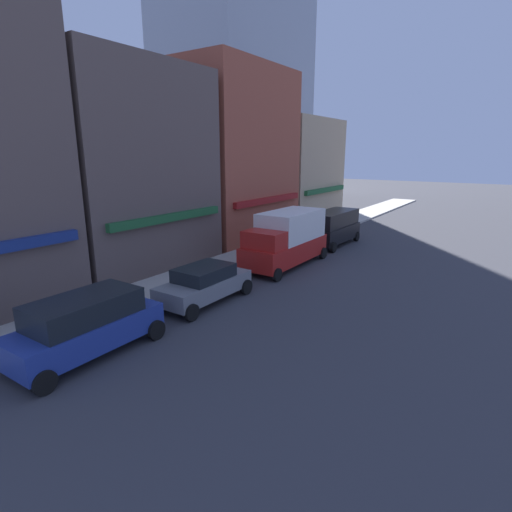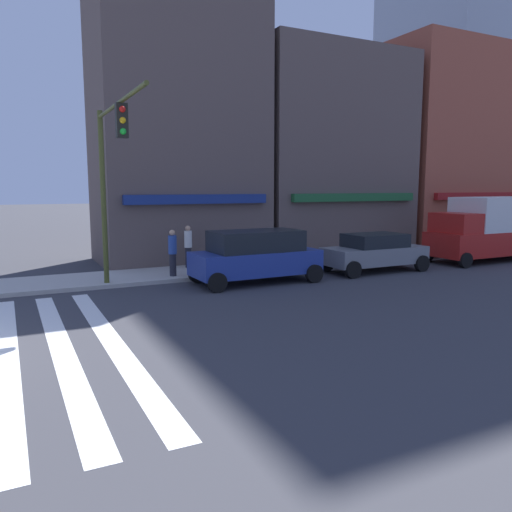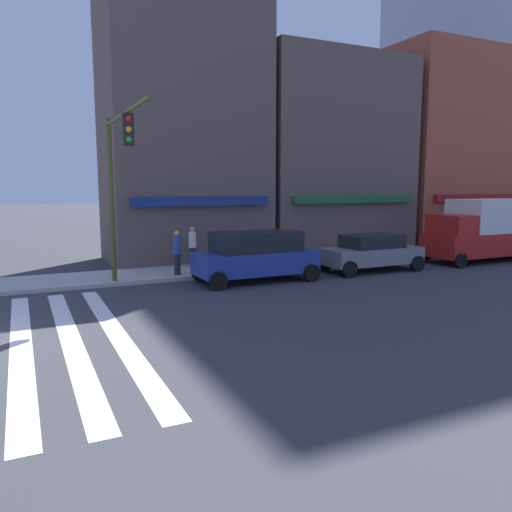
{
  "view_description": "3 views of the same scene",
  "coord_description": "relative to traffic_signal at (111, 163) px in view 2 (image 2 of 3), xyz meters",
  "views": [
    {
      "loc": [
        3.95,
        -6.12,
        6.2
      ],
      "look_at": [
        19.97,
        4.7,
        1.2
      ],
      "focal_mm": 28.0,
      "sensor_mm": 36.0,
      "label": 1
    },
    {
      "loc": [
        2.35,
        -11.53,
        3.52
      ],
      "look_at": [
        10.5,
        4.7,
        1.0
      ],
      "focal_mm": 35.0,
      "sensor_mm": 36.0,
      "label": 2
    },
    {
      "loc": [
        2.32,
        -12.53,
        3.68
      ],
      "look_at": [
        10.5,
        4.7,
        1.0
      ],
      "focal_mm": 35.0,
      "sensor_mm": 36.0,
      "label": 3
    }
  ],
  "objects": [
    {
      "name": "storefront_row",
      "position": [
        17.23,
        6.67,
        1.57
      ],
      "size": [
        35.69,
        5.3,
        14.15
      ],
      "color": "brown",
      "rests_on": "ground_plane"
    },
    {
      "name": "traffic_signal",
      "position": [
        0.0,
        0.0,
        0.0
      ],
      "size": [
        0.32,
        6.33,
        6.09
      ],
      "color": "#474C1E",
      "rests_on": "ground_plane"
    },
    {
      "name": "pedestrian_white_shirt",
      "position": [
        3.71,
        3.48,
        -3.2
      ],
      "size": [
        0.32,
        0.32,
        1.77
      ],
      "rotation": [
        0.0,
        0.0,
        5.68
      ],
      "color": "#23232D",
      "rests_on": "sidewalk_left"
    },
    {
      "name": "pedestrian_blue_shirt",
      "position": [
        2.51,
        1.81,
        -3.2
      ],
      "size": [
        0.32,
        0.32,
        1.77
      ],
      "rotation": [
        0.0,
        0.0,
        5.61
      ],
      "color": "#23232D",
      "rests_on": "sidewalk_left"
    },
    {
      "name": "box_truck_red",
      "position": [
        17.56,
        -0.13,
        -2.69
      ],
      "size": [
        6.2,
        2.42,
        3.04
      ],
      "rotation": [
        0.0,
        0.0,
        0.0
      ],
      "color": "#B21E19",
      "rests_on": "ground_plane"
    },
    {
      "name": "sedan_grey",
      "position": [
        10.63,
        -0.13,
        -3.43
      ],
      "size": [
        4.4,
        2.02,
        1.59
      ],
      "rotation": [
        0.0,
        0.0,
        0.0
      ],
      "color": "slate",
      "rests_on": "ground_plane"
    },
    {
      "name": "suv_blue",
      "position": [
        5.08,
        -0.13,
        -3.24
      ],
      "size": [
        4.72,
        2.12,
        1.94
      ],
      "rotation": [
        0.0,
        0.0,
        0.01
      ],
      "color": "navy",
      "rests_on": "ground_plane"
    }
  ]
}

